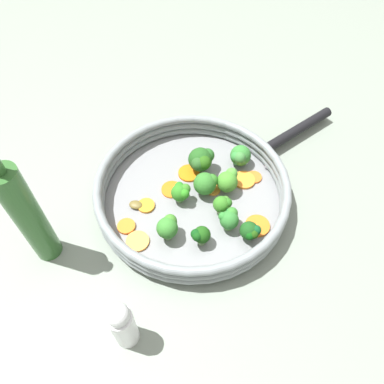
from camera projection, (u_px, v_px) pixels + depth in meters
The scene contains 30 objects.
ground_plane at pixel (192, 200), 0.74m from camera, with size 4.00×4.00×0.00m, color gray.
skillet at pixel (192, 198), 0.73m from camera, with size 0.35×0.35×0.01m, color gray.
skillet_rim_wall at pixel (192, 189), 0.71m from camera, with size 0.37×0.37×0.05m.
skillet_handle at pixel (295, 131), 0.82m from camera, with size 0.02×0.02×0.21m, color black.
skillet_rivet_left at pixel (267, 167), 0.76m from camera, with size 0.01×0.01×0.01m, color gray.
skillet_rivet_right at pixel (245, 147), 0.80m from camera, with size 0.01×0.01×0.01m, color gray.
carrot_slice_0 at pixel (146, 206), 0.71m from camera, with size 0.03×0.03×0.01m, color orange.
carrot_slice_1 at pixel (245, 181), 0.74m from camera, with size 0.04×0.04×0.01m, color orange.
carrot_slice_2 at pixel (189, 173), 0.76m from camera, with size 0.04×0.04×0.00m, color orange.
carrot_slice_3 at pixel (257, 226), 0.68m from camera, with size 0.05×0.05×0.01m, color orange.
carrot_slice_4 at pixel (138, 241), 0.66m from camera, with size 0.04×0.04×0.00m, color #F9963D.
carrot_slice_5 at pixel (238, 180), 0.75m from camera, with size 0.03×0.03×0.01m, color orange.
carrot_slice_6 at pixel (254, 177), 0.75m from camera, with size 0.03×0.03×0.00m, color orange.
carrot_slice_7 at pixel (172, 189), 0.73m from camera, with size 0.04×0.04×0.00m, color orange.
carrot_slice_8 at pixel (214, 190), 0.73m from camera, with size 0.03×0.03×0.01m, color orange.
carrot_slice_9 at pixel (126, 226), 0.68m from camera, with size 0.03×0.03×0.01m, color orange.
broccoli_floret_0 at pixel (200, 235), 0.64m from camera, with size 0.04×0.03×0.04m.
broccoli_floret_1 at pixel (206, 182), 0.71m from camera, with size 0.05×0.04×0.05m.
broccoli_floret_2 at pixel (222, 204), 0.69m from camera, with size 0.04×0.03×0.04m.
broccoli_floret_3 at pixel (181, 192), 0.70m from camera, with size 0.04×0.04×0.04m.
broccoli_floret_4 at pixel (229, 218), 0.66m from camera, with size 0.04×0.04×0.04m.
broccoli_floret_5 at pixel (250, 231), 0.65m from camera, with size 0.04×0.04×0.04m.
broccoli_floret_6 at pixel (240, 156), 0.75m from camera, with size 0.05×0.05×0.05m.
broccoli_floret_7 at pixel (168, 226), 0.65m from camera, with size 0.04×0.04×0.05m.
broccoli_floret_8 at pixel (228, 180), 0.71m from camera, with size 0.04×0.04×0.05m.
broccoli_floret_9 at pixel (201, 160), 0.73m from camera, with size 0.05×0.05×0.06m.
mushroom_piece_0 at pixel (197, 155), 0.78m from camera, with size 0.02×0.02×0.01m, color brown.
mushroom_piece_1 at pixel (136, 205), 0.71m from camera, with size 0.03×0.02×0.01m, color brown.
salt_shaker at pixel (123, 325), 0.54m from camera, with size 0.04×0.04×0.12m.
oil_bottle at pixel (27, 215), 0.58m from camera, with size 0.04×0.04×0.27m.
Camera 1 is at (0.15, 0.40, 0.60)m, focal length 35.00 mm.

